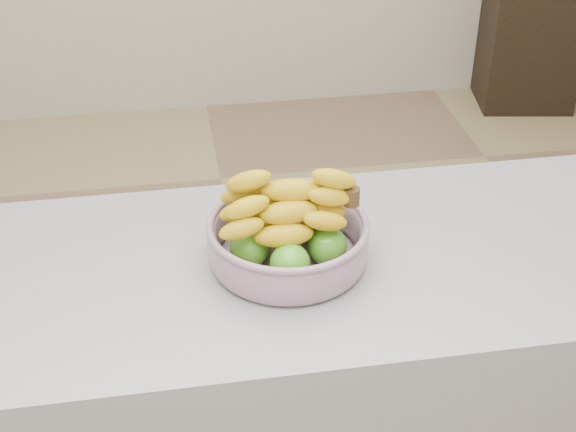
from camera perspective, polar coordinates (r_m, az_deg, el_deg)
The scene contains 4 objects.
ground at distance 2.58m, azimuth -2.17°, elevation -11.08°, with size 4.00×4.00×0.00m, color #93845A.
counter at distance 1.81m, azimuth 0.36°, elevation -14.76°, with size 2.00×0.60×0.90m, color gray.
cabinet at distance 4.30m, azimuth 17.00°, elevation 12.76°, with size 0.45×0.36×0.82m, color black.
fruit_bowl at distance 1.47m, azimuth -0.02°, elevation -1.44°, with size 0.30×0.30×0.18m.
Camera 1 is at (-0.21, -1.84, 1.79)m, focal length 50.00 mm.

